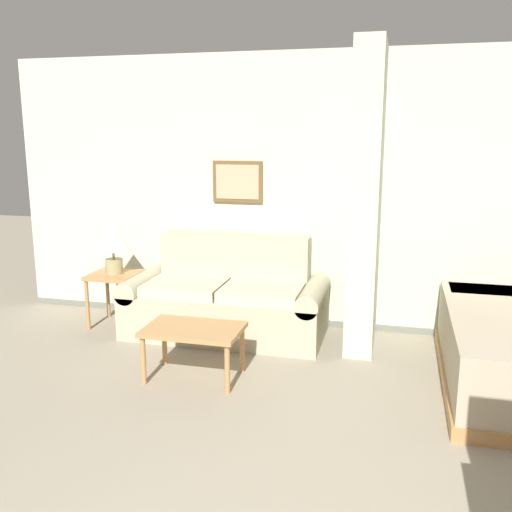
{
  "coord_description": "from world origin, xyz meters",
  "views": [
    {
      "loc": [
        0.34,
        -1.11,
        1.87
      ],
      "look_at": [
        -0.58,
        2.54,
        1.05
      ],
      "focal_mm": 40.0,
      "sensor_mm": 36.0,
      "label": 1
    }
  ],
  "objects": [
    {
      "name": "table_lamp",
      "position": [
        -2.32,
        3.77,
        0.84
      ],
      "size": [
        0.32,
        0.32,
        0.48
      ],
      "color": "tan",
      "rests_on": "side_table"
    },
    {
      "name": "coffee_table",
      "position": [
        -1.14,
        2.78,
        0.36
      ],
      "size": [
        0.74,
        0.48,
        0.41
      ],
      "color": "#B27F4C",
      "rests_on": "ground_plane"
    },
    {
      "name": "wall_partition_pillar",
      "position": [
        0.06,
        3.84,
        1.3
      ],
      "size": [
        0.24,
        0.78,
        2.6
      ],
      "color": "beige",
      "rests_on": "ground_plane"
    },
    {
      "name": "wall_back",
      "position": [
        -0.0,
        4.29,
        1.29
      ],
      "size": [
        7.06,
        0.16,
        2.6
      ],
      "color": "beige",
      "rests_on": "ground_plane"
    },
    {
      "name": "side_table",
      "position": [
        -2.32,
        3.77,
        0.44
      ],
      "size": [
        0.46,
        0.46,
        0.52
      ],
      "color": "#B27F4C",
      "rests_on": "ground_plane"
    },
    {
      "name": "couch",
      "position": [
        -1.19,
        3.81,
        0.31
      ],
      "size": [
        1.86,
        0.84,
        0.9
      ],
      "color": "#B7AD8E",
      "rests_on": "ground_plane"
    }
  ]
}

